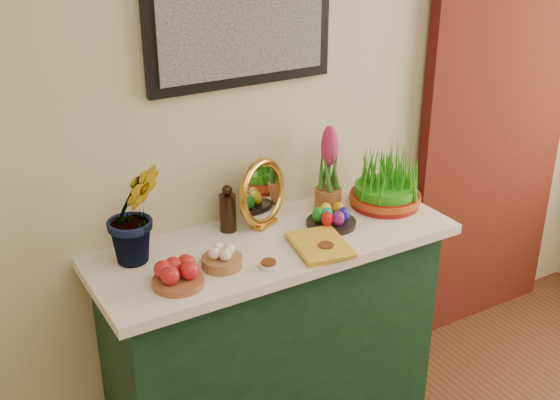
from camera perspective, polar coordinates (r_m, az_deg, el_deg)
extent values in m
cube|color=beige|center=(2.73, -1.41, 8.02)|extent=(4.00, 0.04, 2.70)
cube|color=black|center=(2.59, -3.21, 15.06)|extent=(0.74, 0.03, 0.54)
cube|color=#A5A5A5|center=(2.57, -3.02, 15.00)|extent=(0.66, 0.01, 0.46)
cube|color=#410B0D|center=(3.51, 17.32, 7.27)|extent=(0.90, 0.06, 2.30)
cube|color=#143722|center=(2.90, -0.51, -11.32)|extent=(1.30, 0.45, 0.85)
cube|color=silver|center=(2.66, -0.55, -3.53)|extent=(1.40, 0.55, 0.04)
imported|color=#2D671F|center=(2.45, -11.85, 0.20)|extent=(0.25, 0.21, 0.49)
cylinder|color=brown|center=(2.38, -8.27, -6.60)|extent=(0.19, 0.19, 0.02)
cylinder|color=#A56E42|center=(2.47, -4.74, -5.02)|extent=(0.18, 0.18, 0.04)
cylinder|color=black|center=(2.69, -4.26, -1.04)|extent=(0.07, 0.07, 0.15)
sphere|color=black|center=(2.65, -4.32, 0.80)|extent=(0.04, 0.04, 0.04)
cube|color=#BA872C|center=(2.75, -1.28, -1.94)|extent=(0.12, 0.09, 0.02)
torus|color=#BA872C|center=(2.71, -1.46, 0.61)|extent=(0.27, 0.17, 0.27)
cylinder|color=silver|center=(2.70, -1.41, 0.58)|extent=(0.20, 0.11, 0.21)
imported|color=gold|center=(2.55, 1.31, -3.97)|extent=(0.22, 0.28, 0.03)
cylinder|color=silver|center=(2.46, -0.92, -5.35)|extent=(0.06, 0.06, 0.02)
cylinder|color=#592D14|center=(2.45, -0.92, -5.08)|extent=(0.05, 0.05, 0.01)
cylinder|color=silver|center=(2.57, 3.75, -4.01)|extent=(0.07, 0.07, 0.02)
cylinder|color=#592D14|center=(2.56, 3.76, -3.72)|extent=(0.06, 0.06, 0.01)
cylinder|color=black|center=(2.76, 4.17, -1.87)|extent=(0.23, 0.23, 0.02)
ellipsoid|color=red|center=(2.70, 3.87, -1.53)|extent=(0.05, 0.05, 0.06)
ellipsoid|color=#1919B2|center=(2.74, 5.22, -1.16)|extent=(0.05, 0.05, 0.06)
ellipsoid|color=yellow|center=(2.77, 3.74, -0.82)|extent=(0.05, 0.05, 0.06)
ellipsoid|color=#178124|center=(2.73, 3.12, -1.19)|extent=(0.05, 0.05, 0.06)
ellipsoid|color=orange|center=(2.78, 4.80, -0.75)|extent=(0.05, 0.05, 0.06)
ellipsoid|color=#791780|center=(2.71, 4.78, -1.50)|extent=(0.05, 0.05, 0.06)
ellipsoid|color=#0D9F90|center=(2.73, 3.86, -1.21)|extent=(0.05, 0.05, 0.06)
cylinder|color=#99562A|center=(2.88, 3.91, 0.13)|extent=(0.11, 0.11, 0.09)
ellipsoid|color=#CC2863|center=(2.80, 4.05, 4.41)|extent=(0.07, 0.07, 0.17)
cylinder|color=maroon|center=(2.95, 8.51, 0.07)|extent=(0.28, 0.28, 0.05)
cylinder|color=#AA1111|center=(2.95, 8.52, 0.26)|extent=(0.30, 0.30, 0.03)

